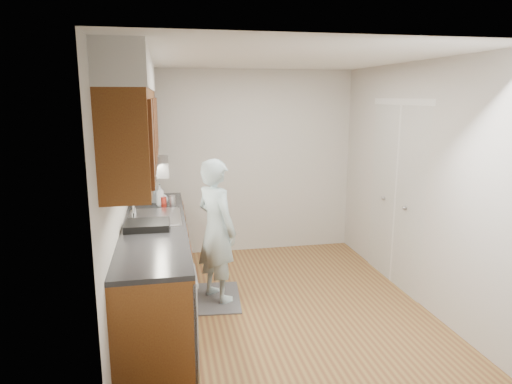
# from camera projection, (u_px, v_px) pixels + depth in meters

# --- Properties ---
(floor) EXTENTS (3.50, 3.50, 0.00)m
(floor) POSITION_uv_depth(u_px,v_px,m) (274.00, 302.00, 4.83)
(floor) COLOR olive
(floor) RESTS_ON ground
(ceiling) EXTENTS (3.50, 3.50, 0.00)m
(ceiling) POSITION_uv_depth(u_px,v_px,m) (276.00, 58.00, 4.32)
(ceiling) COLOR white
(ceiling) RESTS_ON wall_left
(wall_left) EXTENTS (0.02, 3.50, 2.50)m
(wall_left) POSITION_uv_depth(u_px,v_px,m) (120.00, 193.00, 4.29)
(wall_left) COLOR beige
(wall_left) RESTS_ON floor
(wall_right) EXTENTS (0.02, 3.50, 2.50)m
(wall_right) POSITION_uv_depth(u_px,v_px,m) (412.00, 182.00, 4.86)
(wall_right) COLOR beige
(wall_right) RESTS_ON floor
(wall_back) EXTENTS (3.00, 0.02, 2.50)m
(wall_back) POSITION_uv_depth(u_px,v_px,m) (245.00, 163.00, 6.25)
(wall_back) COLOR beige
(wall_back) RESTS_ON floor
(counter) EXTENTS (0.64, 2.80, 1.30)m
(counter) POSITION_uv_depth(u_px,v_px,m) (157.00, 267.00, 4.50)
(counter) COLOR brown
(counter) RESTS_ON floor
(upper_cabinets) EXTENTS (0.47, 2.80, 1.21)m
(upper_cabinets) POSITION_uv_depth(u_px,v_px,m) (135.00, 118.00, 4.22)
(upper_cabinets) COLOR brown
(upper_cabinets) RESTS_ON wall_left
(closet_door) EXTENTS (0.02, 1.22, 2.05)m
(closet_door) POSITION_uv_depth(u_px,v_px,m) (396.00, 196.00, 5.20)
(closet_door) COLOR white
(closet_door) RESTS_ON wall_right
(floor_mat) EXTENTS (0.53, 0.83, 0.01)m
(floor_mat) POSITION_uv_depth(u_px,v_px,m) (218.00, 298.00, 4.93)
(floor_mat) COLOR slate
(floor_mat) RESTS_ON floor
(person) EXTENTS (0.65, 0.72, 1.71)m
(person) POSITION_uv_depth(u_px,v_px,m) (216.00, 221.00, 4.76)
(person) COLOR #ABC8D0
(person) RESTS_ON floor_mat
(soap_bottle_a) EXTENTS (0.10, 0.10, 0.25)m
(soap_bottle_a) POSITION_uv_depth(u_px,v_px,m) (160.00, 195.00, 5.08)
(soap_bottle_a) COLOR silver
(soap_bottle_a) RESTS_ON counter
(soap_bottle_b) EXTENTS (0.12, 0.12, 0.19)m
(soap_bottle_b) POSITION_uv_depth(u_px,v_px,m) (156.00, 195.00, 5.25)
(soap_bottle_b) COLOR silver
(soap_bottle_b) RESTS_ON counter
(soap_bottle_c) EXTENTS (0.17, 0.17, 0.17)m
(soap_bottle_c) POSITION_uv_depth(u_px,v_px,m) (162.00, 197.00, 5.16)
(soap_bottle_c) COLOR silver
(soap_bottle_c) RESTS_ON counter
(soda_can) EXTENTS (0.07, 0.07, 0.11)m
(soda_can) POSITION_uv_depth(u_px,v_px,m) (164.00, 202.00, 5.05)
(soda_can) COLOR #AC291D
(soda_can) RESTS_ON counter
(steel_can) EXTENTS (0.07, 0.07, 0.12)m
(steel_can) POSITION_uv_depth(u_px,v_px,m) (172.00, 201.00, 5.09)
(steel_can) COLOR #A5A5AA
(steel_can) RESTS_ON counter
(dish_rack) EXTENTS (0.41, 0.35, 0.06)m
(dish_rack) POSITION_uv_depth(u_px,v_px,m) (147.00, 225.00, 4.23)
(dish_rack) COLOR black
(dish_rack) RESTS_ON counter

